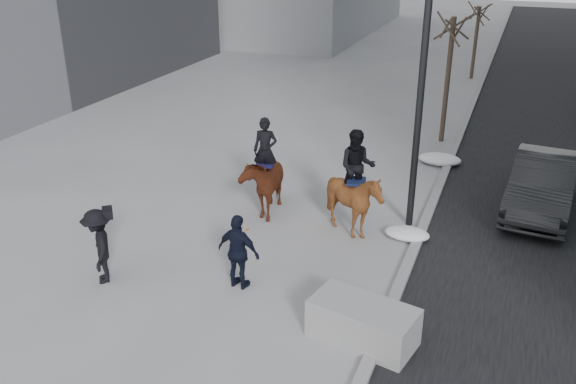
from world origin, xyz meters
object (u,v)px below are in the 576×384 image
at_px(car_near, 542,184).
at_px(mounted_left, 264,178).
at_px(mounted_right, 355,194).
at_px(planter, 363,323).

height_order(car_near, mounted_left, mounted_left).
bearing_deg(mounted_left, mounted_right, -9.81).
bearing_deg(planter, mounted_right, 107.88).
xyz_separation_m(mounted_left, mounted_right, (2.72, -0.47, 0.13)).
bearing_deg(planter, car_near, 67.58).
bearing_deg(mounted_left, car_near, 21.83).
bearing_deg(car_near, mounted_right, -138.14).
bearing_deg(mounted_right, car_near, 36.71).
distance_m(car_near, mounted_left, 7.79).
distance_m(planter, car_near, 8.25).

